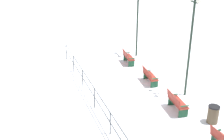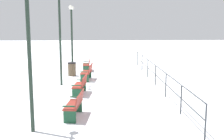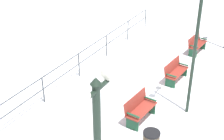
{
  "view_description": "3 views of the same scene",
  "coord_description": "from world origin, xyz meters",
  "px_view_note": "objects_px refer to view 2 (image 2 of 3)",
  "views": [
    {
      "loc": [
        -7.11,
        -12.24,
        7.42
      ],
      "look_at": [
        -2.19,
        1.82,
        1.08
      ],
      "focal_mm": 46.8,
      "sensor_mm": 36.0,
      "label": 1
    },
    {
      "loc": [
        -0.84,
        14.52,
        3.27
      ],
      "look_at": [
        -1.43,
        0.7,
        0.97
      ],
      "focal_mm": 45.33,
      "sensor_mm": 36.0,
      "label": 2
    },
    {
      "loc": [
        3.52,
        -10.15,
        6.89
      ],
      "look_at": [
        -2.21,
        0.19,
        0.6
      ],
      "focal_mm": 51.38,
      "sensor_mm": 36.0,
      "label": 3
    }
  ],
  "objects_px": {
    "bench_nearest": "(87,64)",
    "trash_bin": "(72,69)",
    "lamppost_near": "(72,25)",
    "lamppost_middle": "(60,17)",
    "lamppost_far": "(28,27)",
    "bench_fourth": "(75,105)",
    "bench_second": "(87,72)",
    "bench_third": "(81,85)"
  },
  "relations": [
    {
      "from": "lamppost_near",
      "to": "lamppost_middle",
      "type": "distance_m",
      "value": 6.22
    },
    {
      "from": "lamppost_far",
      "to": "trash_bin",
      "type": "xyz_separation_m",
      "value": [
        -0.3,
        -9.27,
        -2.73
      ]
    },
    {
      "from": "bench_nearest",
      "to": "bench_fourth",
      "type": "xyz_separation_m",
      "value": [
        -0.01,
        9.88,
        0.01
      ]
    },
    {
      "from": "bench_fourth",
      "to": "lamppost_near",
      "type": "height_order",
      "value": "lamppost_near"
    },
    {
      "from": "bench_second",
      "to": "lamppost_middle",
      "type": "height_order",
      "value": "lamppost_middle"
    },
    {
      "from": "bench_fourth",
      "to": "lamppost_far",
      "type": "bearing_deg",
      "value": 52.62
    },
    {
      "from": "bench_nearest",
      "to": "lamppost_far",
      "type": "relative_size",
      "value": 0.32
    },
    {
      "from": "bench_nearest",
      "to": "bench_second",
      "type": "height_order",
      "value": "bench_second"
    },
    {
      "from": "bench_second",
      "to": "lamppost_far",
      "type": "bearing_deg",
      "value": 86.06
    },
    {
      "from": "bench_third",
      "to": "lamppost_middle",
      "type": "xyz_separation_m",
      "value": [
        1.17,
        -1.98,
        3.13
      ]
    },
    {
      "from": "bench_second",
      "to": "bench_fourth",
      "type": "height_order",
      "value": "bench_second"
    },
    {
      "from": "bench_fourth",
      "to": "lamppost_near",
      "type": "relative_size",
      "value": 0.32
    },
    {
      "from": "lamppost_near",
      "to": "trash_bin",
      "type": "bearing_deg",
      "value": 94.88
    },
    {
      "from": "bench_third",
      "to": "lamppost_far",
      "type": "relative_size",
      "value": 0.34
    },
    {
      "from": "bench_second",
      "to": "lamppost_far",
      "type": "xyz_separation_m",
      "value": [
        1.33,
        7.84,
        2.68
      ]
    },
    {
      "from": "lamppost_middle",
      "to": "lamppost_far",
      "type": "height_order",
      "value": "lamppost_middle"
    },
    {
      "from": "bench_fourth",
      "to": "lamppost_far",
      "type": "relative_size",
      "value": 0.33
    },
    {
      "from": "bench_nearest",
      "to": "lamppost_near",
      "type": "height_order",
      "value": "lamppost_near"
    },
    {
      "from": "bench_nearest",
      "to": "bench_third",
      "type": "height_order",
      "value": "bench_third"
    },
    {
      "from": "bench_fourth",
      "to": "lamppost_near",
      "type": "distance_m",
      "value": 11.83
    },
    {
      "from": "bench_second",
      "to": "trash_bin",
      "type": "xyz_separation_m",
      "value": [
        1.03,
        -1.43,
        -0.05
      ]
    },
    {
      "from": "bench_nearest",
      "to": "lamppost_far",
      "type": "bearing_deg",
      "value": 82.3
    },
    {
      "from": "lamppost_middle",
      "to": "lamppost_far",
      "type": "bearing_deg",
      "value": 90.0
    },
    {
      "from": "bench_nearest",
      "to": "trash_bin",
      "type": "relative_size",
      "value": 1.64
    },
    {
      "from": "bench_second",
      "to": "lamppost_near",
      "type": "relative_size",
      "value": 0.32
    },
    {
      "from": "bench_second",
      "to": "lamppost_near",
      "type": "height_order",
      "value": "lamppost_near"
    },
    {
      "from": "bench_second",
      "to": "bench_third",
      "type": "relative_size",
      "value": 0.98
    },
    {
      "from": "lamppost_far",
      "to": "lamppost_middle",
      "type": "bearing_deg",
      "value": -90.0
    },
    {
      "from": "bench_third",
      "to": "lamppost_near",
      "type": "height_order",
      "value": "lamppost_near"
    },
    {
      "from": "bench_nearest",
      "to": "lamppost_far",
      "type": "height_order",
      "value": "lamppost_far"
    },
    {
      "from": "bench_nearest",
      "to": "bench_second",
      "type": "distance_m",
      "value": 3.3
    },
    {
      "from": "bench_second",
      "to": "bench_fourth",
      "type": "xyz_separation_m",
      "value": [
        0.14,
        6.58,
        -0.01
      ]
    },
    {
      "from": "trash_bin",
      "to": "lamppost_near",
      "type": "bearing_deg",
      "value": -85.12
    },
    {
      "from": "bench_second",
      "to": "lamppost_far",
      "type": "height_order",
      "value": "lamppost_far"
    },
    {
      "from": "bench_fourth",
      "to": "lamppost_middle",
      "type": "distance_m",
      "value": 6.23
    },
    {
      "from": "bench_nearest",
      "to": "bench_second",
      "type": "bearing_deg",
      "value": 91.0
    },
    {
      "from": "bench_third",
      "to": "bench_fourth",
      "type": "bearing_deg",
      "value": 95.94
    },
    {
      "from": "bench_nearest",
      "to": "trash_bin",
      "type": "xyz_separation_m",
      "value": [
        0.88,
        1.87,
        -0.03
      ]
    },
    {
      "from": "bench_third",
      "to": "lamppost_near",
      "type": "relative_size",
      "value": 0.32
    },
    {
      "from": "bench_nearest",
      "to": "bench_fourth",
      "type": "height_order",
      "value": "bench_fourth"
    },
    {
      "from": "bench_nearest",
      "to": "trash_bin",
      "type": "distance_m",
      "value": 2.07
    },
    {
      "from": "bench_third",
      "to": "lamppost_far",
      "type": "distance_m",
      "value": 5.42
    }
  ]
}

